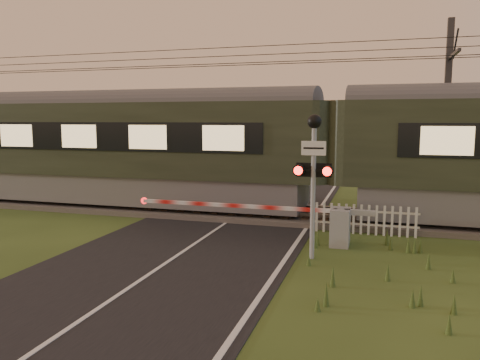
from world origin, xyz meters
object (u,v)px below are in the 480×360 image
(train, at_px, (332,150))
(crossing_signal, at_px, (314,161))
(catenary_mast, at_px, (446,114))
(boom_gate, at_px, (327,224))
(picket_fence, at_px, (365,220))

(train, distance_m, crossing_signal, 4.87)
(catenary_mast, bearing_deg, boom_gate, -123.15)
(boom_gate, distance_m, crossing_signal, 2.44)
(catenary_mast, bearing_deg, train, -150.09)
(train, xyz_separation_m, picket_fence, (1.23, -1.89, -1.98))
(crossing_signal, xyz_separation_m, catenary_mast, (3.86, 7.10, 1.20))
(catenary_mast, bearing_deg, picket_fence, -122.71)
(train, bearing_deg, crossing_signal, -89.80)
(train, bearing_deg, boom_gate, -86.34)
(crossing_signal, distance_m, picket_fence, 3.81)
(crossing_signal, bearing_deg, boom_gate, 82.46)
(train, relative_size, picket_fence, 14.63)
(boom_gate, height_order, picket_fence, boom_gate)
(boom_gate, height_order, crossing_signal, crossing_signal)
(train, distance_m, catenary_mast, 4.64)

